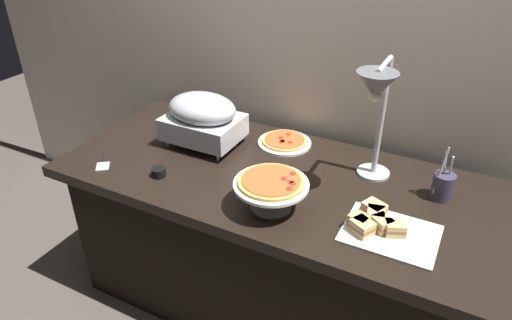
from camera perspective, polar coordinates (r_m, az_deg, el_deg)
name	(u,v)px	position (r m, az deg, el deg)	size (l,w,h in m)	color
ground_plane	(271,298)	(2.50, 1.82, -16.70)	(8.00, 8.00, 0.00)	#4C443D
back_wall	(321,45)	(2.25, 8.09, 13.92)	(4.40, 0.04, 2.40)	beige
buffet_table	(272,241)	(2.23, 1.99, -9.96)	(1.90, 0.84, 0.76)	black
chafing_dish	(203,117)	(2.19, -6.60, 5.28)	(0.35, 0.26, 0.26)	#B7BABF
heat_lamp	(377,97)	(1.76, 14.66, 7.51)	(0.15, 0.33, 0.53)	#B7BABF
pizza_plate_front	(285,142)	(2.24, 3.54, 2.28)	(0.26, 0.26, 0.03)	white
pizza_plate_center	(271,185)	(1.74, 1.88, -3.16)	(0.29, 0.29, 0.14)	#595B60
sandwich_platter	(381,225)	(1.74, 15.12, -7.81)	(0.33, 0.26, 0.06)	white
sauce_cup_near	(159,172)	(2.03, -11.92, -1.45)	(0.06, 0.06, 0.04)	black
utensil_holder	(443,186)	(1.97, 22.06, -2.97)	(0.08, 0.08, 0.23)	#383347
serving_spatula	(104,162)	(2.20, -18.30, -0.18)	(0.13, 0.15, 0.01)	#B7BABF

